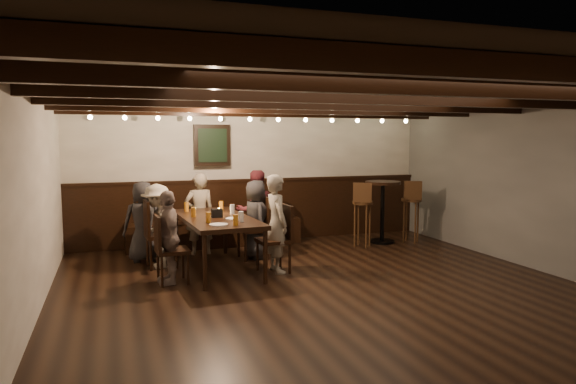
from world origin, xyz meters
name	(u,v)px	position (x,y,z in m)	size (l,w,h in m)	color
room	(259,189)	(-0.29, 2.21, 1.07)	(7.00, 7.00, 7.00)	black
dining_table	(216,221)	(-1.09, 1.63, 0.70)	(1.04, 2.08, 0.76)	black
chair_left_near	(160,247)	(-1.83, 2.03, 0.30)	(0.48, 0.48, 0.98)	black
chair_left_far	(171,262)	(-1.78, 1.14, 0.27)	(0.43, 0.43, 0.89)	black
chair_right_near	(254,240)	(-0.40, 2.12, 0.30)	(0.47, 0.47, 0.97)	black
chair_right_far	(275,252)	(-0.34, 1.23, 0.29)	(0.46, 0.46, 0.94)	black
person_bench_left	(143,221)	(-2.04, 2.47, 0.62)	(0.60, 0.39, 1.23)	#262528
person_bench_centre	(200,214)	(-1.15, 2.68, 0.66)	(0.48, 0.32, 1.32)	gray
person_bench_right	(255,211)	(-0.24, 2.58, 0.68)	(0.66, 0.51, 1.35)	maroon
person_left_near	(158,226)	(-1.86, 2.03, 0.61)	(0.79, 0.45, 1.22)	#AEA794
person_left_far	(168,237)	(-1.81, 1.13, 0.61)	(0.71, 0.30, 1.21)	gray
person_right_near	(256,219)	(-0.37, 2.13, 0.61)	(0.60, 0.39, 1.23)	#242326
person_right_far	(277,223)	(-0.31, 1.23, 0.69)	(0.50, 0.33, 1.38)	gray
pint_a	(186,207)	(-1.41, 2.31, 0.83)	(0.07, 0.07, 0.14)	#BF7219
pint_b	(221,206)	(-0.88, 2.29, 0.83)	(0.07, 0.07, 0.14)	#BF7219
pint_c	(193,212)	(-1.39, 1.71, 0.83)	(0.07, 0.07, 0.14)	#BF7219
pint_d	(232,209)	(-0.80, 1.85, 0.83)	(0.07, 0.07, 0.14)	silver
pint_e	(208,217)	(-1.28, 1.17, 0.83)	(0.07, 0.07, 0.14)	#BF7219
pint_f	(241,217)	(-0.85, 1.09, 0.83)	(0.07, 0.07, 0.14)	silver
pint_g	(236,220)	(-0.99, 0.83, 0.83)	(0.07, 0.07, 0.14)	#BF7219
plate_near	(218,225)	(-1.19, 0.92, 0.77)	(0.24, 0.24, 0.01)	white
plate_far	(234,219)	(-0.89, 1.34, 0.77)	(0.24, 0.24, 0.01)	white
condiment_caddy	(217,213)	(-1.08, 1.58, 0.82)	(0.15, 0.10, 0.12)	black
candle	(219,212)	(-0.99, 1.94, 0.79)	(0.05, 0.05, 0.05)	beige
high_top_table	(383,202)	(2.10, 2.55, 0.73)	(0.62, 0.62, 1.11)	black
bar_stool_left	(362,223)	(1.60, 2.34, 0.42)	(0.40, 0.41, 1.12)	#392112
bar_stool_right	(411,219)	(2.60, 2.39, 0.42)	(0.40, 0.41, 1.12)	#392112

